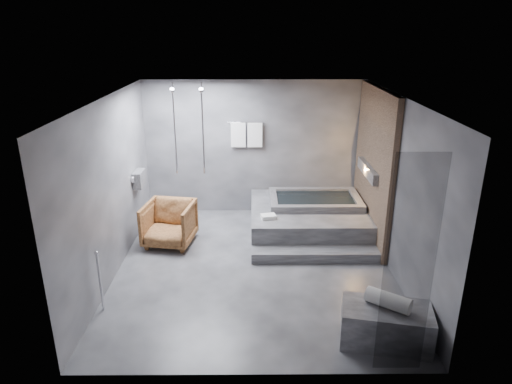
{
  "coord_description": "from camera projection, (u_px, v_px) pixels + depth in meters",
  "views": [
    {
      "loc": [
        -0.01,
        -6.73,
        3.81
      ],
      "look_at": [
        0.03,
        0.3,
        1.23
      ],
      "focal_mm": 32.0,
      "sensor_mm": 36.0,
      "label": 1
    }
  ],
  "objects": [
    {
      "name": "tub_step",
      "position": [
        315.0,
        254.0,
        7.86
      ],
      "size": [
        2.2,
        0.36,
        0.18
      ],
      "primitive_type": "cube",
      "color": "#37373A",
      "rests_on": "ground"
    },
    {
      "name": "deck_towel",
      "position": [
        268.0,
        217.0,
        8.29
      ],
      "size": [
        0.3,
        0.24,
        0.07
      ],
      "primitive_type": "cube",
      "rotation": [
        0.0,
        0.0,
        0.21
      ],
      "color": "white",
      "rests_on": "tub_deck"
    },
    {
      "name": "driftwood_chair",
      "position": [
        169.0,
        224.0,
        8.33
      ],
      "size": [
        0.98,
        1.0,
        0.8
      ],
      "primitive_type": "imported",
      "rotation": [
        0.0,
        0.0,
        -0.16
      ],
      "color": "#4A2812",
      "rests_on": "ground"
    },
    {
      "name": "room",
      "position": [
        279.0,
        164.0,
        7.27
      ],
      "size": [
        5.0,
        5.04,
        2.82
      ],
      "color": "#323234",
      "rests_on": "ground"
    },
    {
      "name": "rolled_towel",
      "position": [
        388.0,
        300.0,
        5.66
      ],
      "size": [
        0.57,
        0.49,
        0.2
      ],
      "primitive_type": "cylinder",
      "rotation": [
        0.0,
        1.57,
        -0.63
      ],
      "color": "silver",
      "rests_on": "concrete_bench"
    },
    {
      "name": "concrete_bench",
      "position": [
        386.0,
        325.0,
        5.75
      ],
      "size": [
        1.21,
        0.82,
        0.5
      ],
      "primitive_type": "cube",
      "rotation": [
        0.0,
        0.0,
        -0.2
      ],
      "color": "#38383A",
      "rests_on": "ground"
    },
    {
      "name": "tub_deck",
      "position": [
        308.0,
        219.0,
        8.91
      ],
      "size": [
        2.2,
        2.0,
        0.5
      ],
      "primitive_type": "cube",
      "color": "#37373A",
      "rests_on": "ground"
    }
  ]
}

